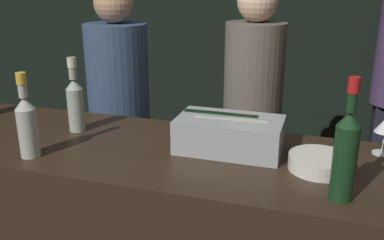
{
  "coord_description": "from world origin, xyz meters",
  "views": [
    {
      "loc": [
        0.46,
        -1.1,
        1.71
      ],
      "look_at": [
        0.0,
        0.36,
        1.19
      ],
      "focal_mm": 40.0,
      "sensor_mm": 36.0,
      "label": 1
    }
  ],
  "objects_px": {
    "red_wine_bottle_burgundy": "(346,152)",
    "rose_wine_bottle": "(27,123)",
    "person_in_hoodie": "(252,117)",
    "white_wine_bottle": "(75,101)",
    "bowl_white": "(319,162)",
    "person_blond_tee": "(120,116)",
    "ice_bin_with_bottles": "(229,132)"
  },
  "relations": [
    {
      "from": "red_wine_bottle_burgundy",
      "to": "rose_wine_bottle",
      "type": "bearing_deg",
      "value": -179.32
    },
    {
      "from": "rose_wine_bottle",
      "to": "person_in_hoodie",
      "type": "bearing_deg",
      "value": 58.72
    },
    {
      "from": "white_wine_bottle",
      "to": "person_in_hoodie",
      "type": "distance_m",
      "value": 1.03
    },
    {
      "from": "white_wine_bottle",
      "to": "red_wine_bottle_burgundy",
      "type": "height_order",
      "value": "red_wine_bottle_burgundy"
    },
    {
      "from": "white_wine_bottle",
      "to": "bowl_white",
      "type": "bearing_deg",
      "value": -5.08
    },
    {
      "from": "rose_wine_bottle",
      "to": "person_in_hoodie",
      "type": "distance_m",
      "value": 1.27
    },
    {
      "from": "person_blond_tee",
      "to": "red_wine_bottle_burgundy",
      "type": "bearing_deg",
      "value": -120.13
    },
    {
      "from": "rose_wine_bottle",
      "to": "person_in_hoodie",
      "type": "relative_size",
      "value": 0.19
    },
    {
      "from": "white_wine_bottle",
      "to": "rose_wine_bottle",
      "type": "xyz_separation_m",
      "value": [
        -0.02,
        -0.29,
        -0.0
      ]
    },
    {
      "from": "white_wine_bottle",
      "to": "red_wine_bottle_burgundy",
      "type": "xyz_separation_m",
      "value": [
        1.08,
        -0.28,
        0.02
      ]
    },
    {
      "from": "red_wine_bottle_burgundy",
      "to": "ice_bin_with_bottles",
      "type": "bearing_deg",
      "value": 146.91
    },
    {
      "from": "ice_bin_with_bottles",
      "to": "bowl_white",
      "type": "xyz_separation_m",
      "value": [
        0.34,
        -0.07,
        -0.05
      ]
    },
    {
      "from": "white_wine_bottle",
      "to": "person_blond_tee",
      "type": "distance_m",
      "value": 0.67
    },
    {
      "from": "ice_bin_with_bottles",
      "to": "person_in_hoodie",
      "type": "xyz_separation_m",
      "value": [
        -0.04,
        0.79,
        -0.2
      ]
    },
    {
      "from": "bowl_white",
      "to": "person_in_hoodie",
      "type": "distance_m",
      "value": 0.95
    },
    {
      "from": "person_blond_tee",
      "to": "person_in_hoodie",
      "type": "bearing_deg",
      "value": -70.59
    },
    {
      "from": "red_wine_bottle_burgundy",
      "to": "person_blond_tee",
      "type": "xyz_separation_m",
      "value": [
        -1.19,
        0.88,
        -0.29
      ]
    },
    {
      "from": "ice_bin_with_bottles",
      "to": "bowl_white",
      "type": "bearing_deg",
      "value": -12.26
    },
    {
      "from": "white_wine_bottle",
      "to": "person_blond_tee",
      "type": "height_order",
      "value": "person_blond_tee"
    },
    {
      "from": "bowl_white",
      "to": "white_wine_bottle",
      "type": "bearing_deg",
      "value": 174.92
    },
    {
      "from": "bowl_white",
      "to": "white_wine_bottle",
      "type": "distance_m",
      "value": 1.02
    },
    {
      "from": "bowl_white",
      "to": "person_blond_tee",
      "type": "height_order",
      "value": "person_blond_tee"
    },
    {
      "from": "white_wine_bottle",
      "to": "rose_wine_bottle",
      "type": "height_order",
      "value": "white_wine_bottle"
    },
    {
      "from": "red_wine_bottle_burgundy",
      "to": "person_in_hoodie",
      "type": "relative_size",
      "value": 0.22
    },
    {
      "from": "bowl_white",
      "to": "red_wine_bottle_burgundy",
      "type": "relative_size",
      "value": 0.57
    },
    {
      "from": "ice_bin_with_bottles",
      "to": "person_blond_tee",
      "type": "relative_size",
      "value": 0.24
    },
    {
      "from": "white_wine_bottle",
      "to": "red_wine_bottle_burgundy",
      "type": "relative_size",
      "value": 0.85
    },
    {
      "from": "rose_wine_bottle",
      "to": "person_blond_tee",
      "type": "xyz_separation_m",
      "value": [
        -0.09,
        0.89,
        -0.27
      ]
    },
    {
      "from": "rose_wine_bottle",
      "to": "person_in_hoodie",
      "type": "xyz_separation_m",
      "value": [
        0.65,
        1.06,
        -0.25
      ]
    },
    {
      "from": "person_blond_tee",
      "to": "rose_wine_bottle",
      "type": "bearing_deg",
      "value": -167.63
    },
    {
      "from": "white_wine_bottle",
      "to": "rose_wine_bottle",
      "type": "relative_size",
      "value": 1.01
    },
    {
      "from": "ice_bin_with_bottles",
      "to": "person_in_hoodie",
      "type": "bearing_deg",
      "value": 93.04
    }
  ]
}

